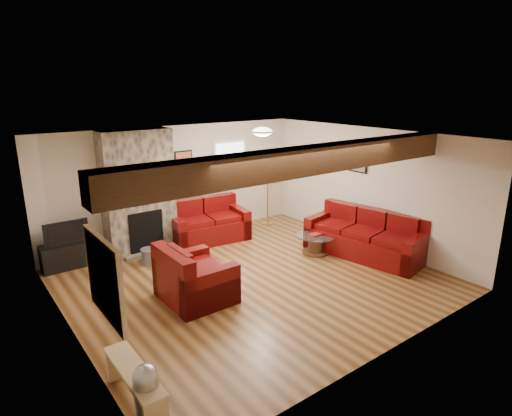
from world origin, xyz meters
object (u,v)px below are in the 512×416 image
(sofa_three, at_px, (365,234))
(floor_lamp, at_px, (268,170))
(television, at_px, (65,232))
(coffee_table, at_px, (315,244))
(loveseat, at_px, (208,220))
(tv_cabinet, at_px, (68,255))
(armchair_red, at_px, (195,273))

(sofa_three, relative_size, floor_lamp, 1.46)
(sofa_three, xyz_separation_m, television, (-4.93, 2.97, 0.26))
(coffee_table, bearing_deg, sofa_three, -43.07)
(loveseat, height_order, tv_cabinet, loveseat)
(armchair_red, relative_size, television, 1.43)
(television, bearing_deg, loveseat, -5.97)
(armchair_red, relative_size, tv_cabinet, 1.17)
(floor_lamp, bearing_deg, tv_cabinet, 177.18)
(armchair_red, bearing_deg, floor_lamp, -55.10)
(television, bearing_deg, floor_lamp, -2.82)
(television, bearing_deg, tv_cabinet, 0.00)
(coffee_table, xyz_separation_m, floor_lamp, (0.40, 2.07, 1.16))
(sofa_three, distance_m, armchair_red, 3.64)
(floor_lamp, bearing_deg, sofa_three, -83.42)
(coffee_table, relative_size, television, 1.03)
(loveseat, distance_m, coffee_table, 2.43)
(loveseat, relative_size, television, 2.15)
(television, height_order, floor_lamp, floor_lamp)
(television, bearing_deg, sofa_three, -31.03)
(armchair_red, distance_m, coffee_table, 2.93)
(armchair_red, relative_size, coffee_table, 1.39)
(coffee_table, distance_m, television, 4.83)
(sofa_three, xyz_separation_m, armchair_red, (-3.62, 0.42, 0.00))
(sofa_three, relative_size, tv_cabinet, 2.43)
(armchair_red, xyz_separation_m, television, (-1.31, 2.54, 0.25))
(sofa_three, relative_size, television, 2.96)
(tv_cabinet, xyz_separation_m, television, (0.00, 0.00, 0.47))
(floor_lamp, bearing_deg, loveseat, -177.61)
(sofa_three, height_order, armchair_red, armchair_red)
(sofa_three, xyz_separation_m, coffee_table, (-0.71, 0.67, -0.25))
(armchair_red, bearing_deg, coffee_table, -85.38)
(tv_cabinet, bearing_deg, loveseat, -5.97)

